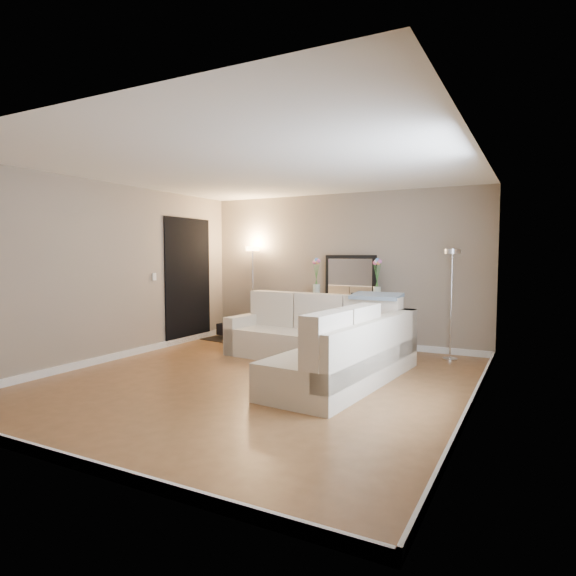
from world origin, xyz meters
The scene contains 23 objects.
floor centered at (0.00, 0.00, -0.01)m, with size 5.00×5.50×0.01m, color brown.
ceiling centered at (0.00, 0.00, 2.60)m, with size 5.00×5.50×0.01m, color white.
wall_back centered at (0.00, 2.76, 1.30)m, with size 5.00×0.02×2.60m, color gray.
wall_front centered at (0.00, -2.76, 1.30)m, with size 5.00×0.02×2.60m, color gray.
wall_left centered at (-2.51, 0.00, 1.30)m, with size 0.02×5.50×2.60m, color gray.
wall_right centered at (2.51, 0.00, 1.30)m, with size 0.02×5.50×2.60m, color gray.
baseboard_back centered at (0.00, 2.73, 0.05)m, with size 5.00×0.03×0.10m, color white.
baseboard_front centered at (0.00, -2.73, 0.05)m, with size 5.00×0.03×0.10m, color white.
baseboard_left centered at (-2.48, 0.00, 0.05)m, with size 0.03×5.50×0.10m, color white.
baseboard_right centered at (2.48, 0.00, 0.05)m, with size 0.03×5.50×0.10m, color white.
doorway centered at (-2.48, 1.70, 1.10)m, with size 0.02×1.20×2.20m, color black.
switch_plate centered at (-2.48, 0.85, 1.20)m, with size 0.02×0.08×0.12m, color white.
sectional_sofa centered at (0.48, 0.94, 0.36)m, with size 2.81×2.86×0.97m.
throw_blanket centered at (1.01, 1.56, 0.97)m, with size 0.69×0.40×0.05m, color slate.
console_table centered at (0.14, 2.43, 0.46)m, with size 1.35×0.50×0.81m.
leaning_mirror centered at (0.24, 2.59, 1.18)m, with size 0.93×0.14×0.73m.
table_decor centered at (0.21, 2.38, 0.84)m, with size 0.56×0.15×0.13m.
flower_vase_left centered at (-0.34, 2.48, 1.10)m, with size 0.16×0.13×0.70m.
flower_vase_right centered at (0.78, 2.36, 1.10)m, with size 0.16×0.13×0.70m.
floor_lamp_lit centered at (-1.67, 2.57, 1.20)m, with size 0.28×0.28×1.70m.
floor_lamp_unlit centered at (1.92, 2.31, 1.16)m, with size 0.26×0.26×1.64m.
charcoal_rug centered at (-1.82, 2.27, 0.01)m, with size 1.11×0.83×0.01m, color black.
black_bag centered at (-2.03, 2.22, 0.18)m, with size 0.31×0.22×0.20m, color black.
Camera 1 is at (3.07, -5.02, 1.56)m, focal length 30.00 mm.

